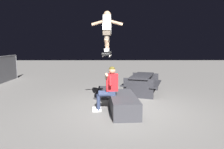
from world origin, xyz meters
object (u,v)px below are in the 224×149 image
Objects in this scene: skateboard at (107,54)px; picnic_table_back at (142,81)px; kicker_ramp at (106,95)px; person_sitting_on_ledge at (108,86)px; ledge_box_main at (123,104)px; skater_airborne at (107,29)px.

skateboard is 0.51× the size of picnic_table_back.
kicker_ramp is at bearing 1.81° from skateboard.
skateboard is 0.93× the size of kicker_ramp.
kicker_ramp is (1.77, 0.06, -1.60)m from skateboard.
person_sitting_on_ledge is 0.64× the size of picnic_table_back.
ledge_box_main is 0.66m from person_sitting_on_ledge.
skateboard is 0.92× the size of skater_airborne.
picnic_table_back reaches higher than ledge_box_main.
person_sitting_on_ledge is at bearing 74.54° from ledge_box_main.
skateboard reaches higher than kicker_ramp.
kicker_ramp is at bearing 107.38° from picnic_table_back.
person_sitting_on_ledge is 1.26× the size of skateboard.
kicker_ramp is 1.54m from picnic_table_back.
ledge_box_main is 1.63× the size of kicker_ramp.
skateboard is (-0.09, 0.04, 0.95)m from person_sitting_on_ledge.
skateboard is at bearing 157.27° from person_sitting_on_ledge.
person_sitting_on_ledge is 1.80m from kicker_ramp.
skater_airborne is (-0.03, 0.03, 1.63)m from person_sitting_on_ledge.
person_sitting_on_ledge is at bearing 148.20° from picnic_table_back.
picnic_table_back is (0.44, -1.41, 0.44)m from kicker_ramp.
picnic_table_back is (2.24, -0.89, 0.26)m from ledge_box_main.
kicker_ramp is at bearing 16.16° from ledge_box_main.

